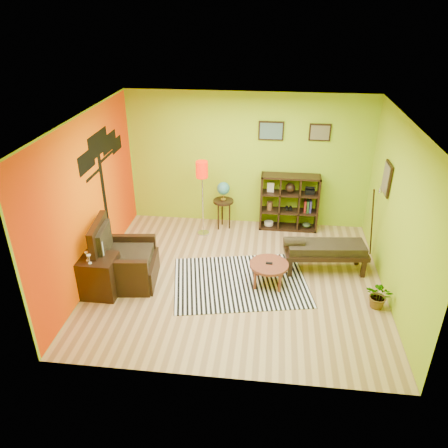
# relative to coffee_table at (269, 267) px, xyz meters

# --- Properties ---
(ground) EXTENTS (5.00, 5.00, 0.00)m
(ground) POSITION_rel_coffee_table_xyz_m (-0.55, 0.07, -0.35)
(ground) COLOR tan
(ground) RESTS_ON ground
(room_shell) EXTENTS (5.04, 4.54, 2.82)m
(room_shell) POSITION_rel_coffee_table_xyz_m (-0.64, 0.08, 1.45)
(room_shell) COLOR #A2CC1B
(room_shell) RESTS_ON ground
(zebra_rug) EXTENTS (2.56, 2.08, 0.01)m
(zebra_rug) POSITION_rel_coffee_table_xyz_m (-0.48, -0.01, -0.34)
(zebra_rug) COLOR white
(zebra_rug) RESTS_ON ground
(coffee_table) EXTENTS (0.66, 0.66, 0.43)m
(coffee_table) POSITION_rel_coffee_table_xyz_m (0.00, 0.00, 0.00)
(coffee_table) COLOR brown
(coffee_table) RESTS_ON ground
(armchair) EXTENTS (1.05, 1.06, 1.15)m
(armchair) POSITION_rel_coffee_table_xyz_m (-2.48, -0.21, 0.00)
(armchair) COLOR black
(armchair) RESTS_ON ground
(side_cabinet) EXTENTS (0.58, 0.53, 1.00)m
(side_cabinet) POSITION_rel_coffee_table_xyz_m (-2.75, -0.60, -0.00)
(side_cabinet) COLOR black
(side_cabinet) RESTS_ON ground
(floor_lamp) EXTENTS (0.24, 0.24, 1.58)m
(floor_lamp) POSITION_rel_coffee_table_xyz_m (-1.39, 1.64, 0.93)
(floor_lamp) COLOR silver
(floor_lamp) RESTS_ON ground
(globe_table) EXTENTS (0.43, 0.43, 1.04)m
(globe_table) POSITION_rel_coffee_table_xyz_m (-1.01, 1.97, 0.44)
(globe_table) COLOR black
(globe_table) RESTS_ON ground
(cube_shelf) EXTENTS (1.20, 0.35, 1.20)m
(cube_shelf) POSITION_rel_coffee_table_xyz_m (0.37, 2.10, 0.25)
(cube_shelf) COLOR black
(cube_shelf) RESTS_ON ground
(bench) EXTENTS (1.51, 0.68, 0.68)m
(bench) POSITION_rel_coffee_table_xyz_m (0.95, 0.54, 0.08)
(bench) COLOR black
(bench) RESTS_ON ground
(potted_plant) EXTENTS (0.56, 0.58, 0.35)m
(potted_plant) POSITION_rel_coffee_table_xyz_m (1.75, -0.44, -0.17)
(potted_plant) COLOR #26661E
(potted_plant) RESTS_ON ground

